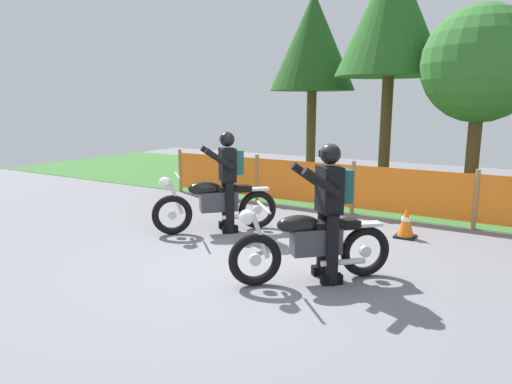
# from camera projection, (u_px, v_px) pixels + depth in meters

# --- Properties ---
(ground) EXTENTS (24.00, 24.00, 0.02)m
(ground) POSITION_uv_depth(u_px,v_px,m) (266.00, 265.00, 6.21)
(ground) COLOR slate
(grass_verge) EXTENTS (24.00, 6.13, 0.01)m
(grass_verge) POSITION_uv_depth(u_px,v_px,m) (393.00, 189.00, 11.64)
(grass_verge) COLOR #386B2D
(grass_verge) RESTS_ON ground
(barrier_fence) EXTENTS (8.87, 0.08, 1.05)m
(barrier_fence) POSITION_uv_depth(u_px,v_px,m) (353.00, 187.00, 8.96)
(barrier_fence) COLOR #997547
(barrier_fence) RESTS_ON ground
(tree_leftmost) EXTENTS (2.48, 2.48, 5.27)m
(tree_leftmost) POSITION_uv_depth(u_px,v_px,m) (313.00, 43.00, 13.17)
(tree_leftmost) COLOR brown
(tree_leftmost) RESTS_ON ground
(tree_near_left) EXTENTS (2.67, 2.67, 5.77)m
(tree_near_left) POSITION_uv_depth(u_px,v_px,m) (392.00, 15.00, 11.05)
(tree_near_left) COLOR brown
(tree_near_left) RESTS_ON ground
(tree_near_right) EXTENTS (2.41, 2.41, 4.15)m
(tree_near_right) POSITION_uv_depth(u_px,v_px,m) (481.00, 65.00, 9.48)
(tree_near_right) COLOR brown
(tree_near_right) RESTS_ON ground
(motorcycle_lead) EXTENTS (1.57, 1.51, 0.98)m
(motorcycle_lead) POSITION_uv_depth(u_px,v_px,m) (311.00, 244.00, 5.56)
(motorcycle_lead) COLOR black
(motorcycle_lead) RESTS_ON ground
(motorcycle_trailing) EXTENTS (1.56, 1.62, 1.01)m
(motorcycle_trailing) POSITION_uv_depth(u_px,v_px,m) (215.00, 203.00, 7.72)
(motorcycle_trailing) COLOR black
(motorcycle_trailing) RESTS_ON ground
(rider_lead) EXTENTS (0.77, 0.76, 1.69)m
(rider_lead) POSITION_uv_depth(u_px,v_px,m) (329.00, 205.00, 5.51)
(rider_lead) COLOR black
(rider_lead) RESTS_ON ground
(rider_trailing) EXTENTS (0.76, 0.77, 1.69)m
(rider_trailing) POSITION_uv_depth(u_px,v_px,m) (228.00, 176.00, 7.69)
(rider_trailing) COLOR black
(rider_trailing) RESTS_ON ground
(traffic_cone) EXTENTS (0.32, 0.32, 0.53)m
(traffic_cone) POSITION_uv_depth(u_px,v_px,m) (406.00, 222.00, 7.42)
(traffic_cone) COLOR black
(traffic_cone) RESTS_ON ground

